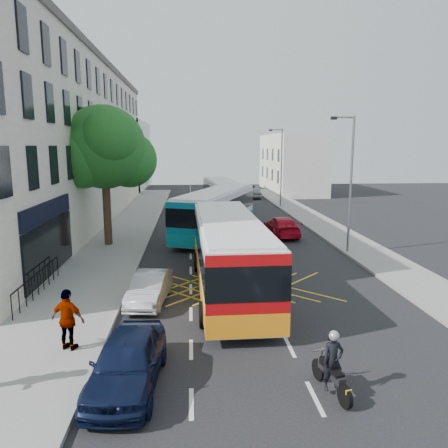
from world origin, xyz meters
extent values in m
plane|color=black|center=(0.00, 0.00, 0.00)|extent=(120.00, 120.00, 0.00)
cube|color=gray|center=(-8.50, 15.00, 0.07)|extent=(5.00, 70.00, 0.15)
cube|color=gray|center=(7.50, 15.00, 0.07)|extent=(3.00, 70.00, 0.15)
cube|color=beige|center=(-14.00, 24.50, 6.50)|extent=(8.00, 45.00, 13.00)
cube|color=#59544C|center=(-14.00, 24.50, 13.25)|extent=(8.30, 45.00, 0.50)
cube|color=black|center=(-9.95, 8.00, 3.40)|extent=(0.12, 7.00, 0.90)
cube|color=black|center=(-9.95, 8.00, 1.60)|extent=(0.12, 7.00, 2.60)
cube|color=silver|center=(-14.00, 55.00, 5.00)|extent=(8.00, 20.00, 10.00)
cube|color=silver|center=(11.00, 48.00, 4.00)|extent=(6.00, 18.00, 8.00)
cylinder|color=#382619|center=(-8.50, 15.00, 2.35)|extent=(0.50, 0.50, 4.40)
sphere|color=#19581E|center=(-8.50, 15.00, 6.35)|extent=(5.20, 5.20, 5.20)
sphere|color=#19581E|center=(-7.10, 15.80, 5.55)|extent=(3.60, 3.60, 3.60)
sphere|color=#19581E|center=(-9.70, 14.40, 5.75)|extent=(3.80, 3.80, 3.80)
sphere|color=#19581E|center=(-7.90, 13.70, 6.95)|extent=(3.40, 3.40, 3.40)
sphere|color=#19581E|center=(-9.30, 16.10, 7.35)|extent=(3.20, 3.20, 3.20)
cylinder|color=slate|center=(6.30, 12.00, 4.15)|extent=(0.14, 0.14, 8.00)
cylinder|color=slate|center=(5.70, 12.00, 8.05)|extent=(1.20, 0.10, 0.10)
cube|color=black|center=(5.10, 12.00, 8.00)|extent=(0.35, 0.15, 0.18)
cylinder|color=slate|center=(6.30, 32.00, 4.15)|extent=(0.14, 0.14, 8.00)
cylinder|color=slate|center=(5.70, 32.00, 8.05)|extent=(1.20, 0.10, 0.10)
cube|color=black|center=(5.10, 32.00, 8.00)|extent=(0.35, 0.15, 0.18)
cube|color=silver|center=(-1.48, 5.70, 1.79)|extent=(2.86, 11.77, 2.83)
cube|color=silver|center=(-1.48, 5.70, 3.25)|extent=(2.64, 11.54, 0.13)
cube|color=black|center=(-1.48, 5.70, 2.19)|extent=(2.92, 11.84, 1.17)
cube|color=orange|center=(-1.48, 5.70, 0.80)|extent=(2.91, 11.83, 0.80)
cube|color=#B3090C|center=(-1.39, -0.14, 1.81)|extent=(2.71, 0.14, 2.67)
cube|color=#FF0C0C|center=(-2.47, -0.17, 1.07)|extent=(0.25, 0.06, 0.25)
cube|color=#FF0C0C|center=(-0.30, -0.13, 1.07)|extent=(0.25, 0.06, 0.25)
cylinder|color=black|center=(-2.87, 8.87, 0.48)|extent=(0.31, 0.96, 0.96)
cylinder|color=black|center=(-0.20, 8.92, 0.48)|extent=(0.31, 0.96, 0.96)
cylinder|color=black|center=(-2.75, 1.73, 0.48)|extent=(0.31, 0.96, 0.96)
cylinder|color=black|center=(-0.09, 1.77, 0.48)|extent=(0.31, 0.96, 0.96)
cube|color=silver|center=(-1.31, 17.91, 1.78)|extent=(6.66, 11.86, 2.82)
cube|color=silver|center=(-1.31, 17.91, 3.24)|extent=(6.38, 11.57, 0.13)
cube|color=black|center=(-1.31, 17.91, 2.18)|extent=(6.74, 11.94, 1.17)
cube|color=#0B828E|center=(-1.31, 17.91, 0.80)|extent=(6.73, 11.93, 0.80)
cube|color=#0B6E8D|center=(-3.39, 12.48, 1.81)|extent=(2.55, 1.06, 2.66)
cube|color=#FF0C0C|center=(-4.40, 12.85, 1.06)|extent=(0.25, 0.15, 0.25)
cube|color=#FF0C0C|center=(-2.39, 12.08, 1.06)|extent=(0.25, 0.15, 0.25)
cylinder|color=black|center=(-1.41, 21.36, 0.48)|extent=(0.62, 1.00, 0.96)
cylinder|color=black|center=(1.07, 20.41, 0.48)|extent=(0.62, 1.00, 0.96)
cylinder|color=black|center=(-3.96, 14.71, 0.48)|extent=(0.62, 1.00, 0.96)
cylinder|color=black|center=(-1.48, 13.76, 0.48)|extent=(0.62, 1.00, 0.96)
cube|color=silver|center=(-0.05, 29.69, 1.66)|extent=(3.36, 11.05, 2.62)
cube|color=silver|center=(-0.05, 29.69, 3.02)|extent=(3.15, 10.81, 0.12)
cube|color=black|center=(-0.05, 29.69, 2.03)|extent=(3.43, 11.11, 1.09)
cube|color=#0C6696|center=(-0.05, 29.69, 0.74)|extent=(3.42, 11.10, 0.74)
cube|color=white|center=(0.40, 24.30, 1.68)|extent=(2.51, 0.31, 2.47)
cube|color=#FF0C0C|center=(-0.58, 24.21, 0.99)|extent=(0.25, 0.08, 0.25)
cube|color=#FF0C0C|center=(1.38, 24.37, 0.99)|extent=(0.25, 0.08, 0.25)
cylinder|color=black|center=(-1.53, 32.54, 0.45)|extent=(0.35, 0.91, 0.89)
cylinder|color=black|center=(0.94, 32.75, 0.45)|extent=(0.35, 0.91, 0.89)
cylinder|color=black|center=(-0.98, 25.94, 0.45)|extent=(0.35, 0.91, 0.89)
cylinder|color=black|center=(1.49, 26.14, 0.45)|extent=(0.35, 0.91, 0.89)
cylinder|color=black|center=(0.62, -3.45, 0.30)|extent=(0.23, 0.60, 0.59)
cylinder|color=black|center=(0.35, -2.08, 0.30)|extent=(0.23, 0.60, 0.59)
cube|color=black|center=(0.48, -2.77, 0.58)|extent=(0.42, 1.13, 0.20)
cube|color=black|center=(0.44, -2.54, 0.74)|extent=(0.34, 0.46, 0.19)
cube|color=black|center=(0.53, -2.99, 0.70)|extent=(0.33, 0.50, 0.09)
cylinder|color=slate|center=(0.36, -2.13, 0.65)|extent=(0.13, 0.41, 0.78)
cylinder|color=slate|center=(0.38, -2.26, 0.97)|extent=(0.55, 0.15, 0.04)
cube|color=gold|center=(0.65, -3.60, 0.51)|extent=(0.17, 0.05, 0.12)
imported|color=black|center=(0.49, -2.81, 0.94)|extent=(0.65, 0.49, 1.60)
sphere|color=#99999E|center=(0.49, -2.81, 1.62)|extent=(0.28, 0.28, 0.28)
imported|color=black|center=(-4.90, -2.06, 0.74)|extent=(2.06, 4.45, 1.48)
imported|color=#A8ABB0|center=(-4.90, 4.42, 0.63)|extent=(1.79, 3.93, 1.25)
imported|color=#B4071B|center=(3.38, 17.43, 0.69)|extent=(2.11, 4.85, 1.39)
imported|color=#42434A|center=(-0.34, 44.81, 0.67)|extent=(2.50, 4.92, 1.33)
imported|color=#9EA1A5|center=(4.76, 40.45, 0.69)|extent=(1.84, 4.14, 1.38)
imported|color=black|center=(4.63, 44.48, 0.64)|extent=(1.62, 3.99, 1.29)
imported|color=gray|center=(-7.00, 0.02, 1.13)|extent=(1.24, 0.84, 1.95)
camera|label=1|loc=(-3.14, -13.11, 6.46)|focal=35.00mm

